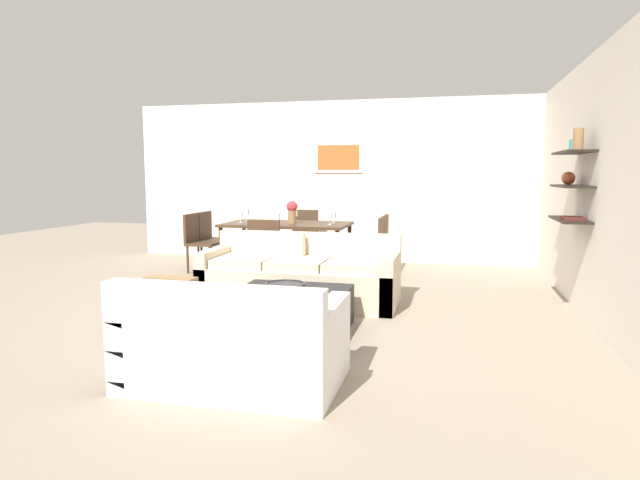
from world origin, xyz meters
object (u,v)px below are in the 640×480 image
Objects in this scene: sofa_beige at (301,277)px; wine_glass_foot at (277,217)px; wine_glass_right_far at (334,215)px; dining_chair_right_near at (373,244)px; wine_glass_right_near at (330,217)px; dining_table at (287,227)px; wine_glass_head at (295,214)px; coffee_table at (288,312)px; centerpiece_vase at (292,211)px; loveseat_white at (233,344)px; wine_glass_left_near at (241,215)px; dining_chair_left_near at (198,239)px; wine_glass_left_far at (247,213)px; dining_chair_left_far at (212,235)px; decorative_bowl at (285,287)px; dining_chair_right_far at (378,240)px; dining_chair_head at (303,233)px; dining_chair_foot at (267,247)px.

sofa_beige is 1.63m from wine_glass_foot.
wine_glass_foot is 0.90m from wine_glass_right_far.
dining_chair_right_near is 0.75m from wine_glass_right_near.
wine_glass_head is at bearing 90.00° from dining_table.
wine_glass_foot is at bearing -139.38° from wine_glass_right_far.
wine_glass_foot is 1.16× the size of wine_glass_head.
centerpiece_vase reaches higher than coffee_table.
loveseat_white is at bearing -79.02° from wine_glass_head.
centerpiece_vase is (0.78, 0.09, 0.07)m from wine_glass_left_near.
wine_glass_left_far is at bearing 29.22° from dining_chair_left_near.
dining_chair_left_far is at bearing 170.05° from dining_table.
sofa_beige is 5.72× the size of decorative_bowl.
wine_glass_head is (-0.89, 3.39, 0.43)m from decorative_bowl.
wine_glass_right_far is (0.68, 0.13, 0.18)m from dining_table.
dining_chair_right_far is 5.04× the size of wine_glass_left_near.
wine_glass_head reaches higher than coffee_table.
wine_glass_foot is at bearing -25.77° from wine_glass_left_near.
dining_table is 1.36m from dining_chair_left_far.
dining_table is (-0.72, 1.80, 0.39)m from sofa_beige.
wine_glass_foot is (-1.33, -0.23, 0.37)m from dining_chair_right_near.
dining_chair_right_far and dining_chair_left_far have the same top height.
loveseat_white is 8.52× the size of wine_glass_foot.
wine_glass_foot is at bearing -9.61° from dining_chair_left_near.
wine_glass_head is (1.33, 0.23, 0.35)m from dining_chair_left_far.
coffee_table is 6.31× the size of wine_glass_right_far.
dining_chair_head reaches higher than decorative_bowl.
wine_glass_foot reaches higher than dining_chair_left_near.
wine_glass_left_far is (-2.02, 0.36, 0.38)m from dining_chair_right_near.
dining_chair_left_far is at bearing 169.18° from centerpiece_vase.
wine_glass_head reaches higher than dining_chair_right_far.
wine_glass_head is at bearing 40.62° from wine_glass_left_near.
dining_chair_right_far and dining_chair_right_near have the same top height.
dining_chair_foot is at bearing -90.00° from wine_glass_foot.
dining_chair_foot is 0.99m from centerpiece_vase.
wine_glass_foot is 1.02× the size of wine_glass_right_far.
loveseat_white is 4.52m from wine_glass_left_near.
dining_chair_left_near is 1.54m from wine_glass_head.
coffee_table is 2.29m from dining_chair_foot.
wine_glass_right_far reaches higher than dining_chair_right_far.
wine_glass_left_far is at bearing 125.97° from sofa_beige.
loveseat_white is at bearing -95.71° from dining_chair_right_near.
dining_chair_left_far is (-2.66, 0.47, 0.00)m from dining_chair_right_near.
dining_table is at bearing 9.95° from dining_chair_left_near.
wine_glass_left_far is at bearing -130.66° from dining_chair_head.
decorative_bowl is 3.87m from dining_chair_left_far.
dining_chair_right_near is 1.00× the size of dining_chair_foot.
wine_glass_left_near is 0.92× the size of wine_glass_left_far.
dining_chair_right_far reaches higher than sofa_beige.
dining_chair_left_near is (-2.05, 1.57, 0.21)m from sofa_beige.
wine_glass_left_near is at bearing 180.00° from wine_glass_right_near.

